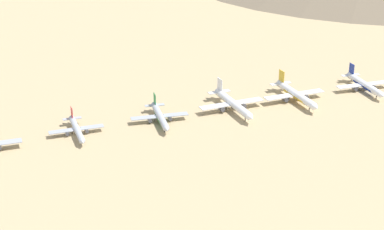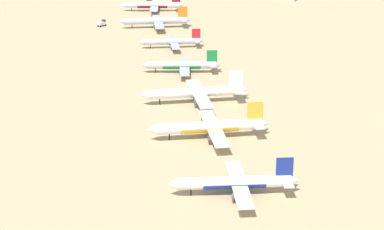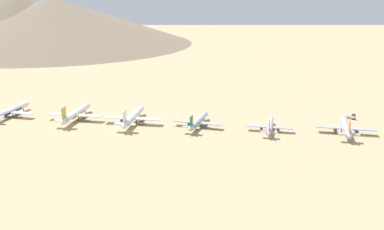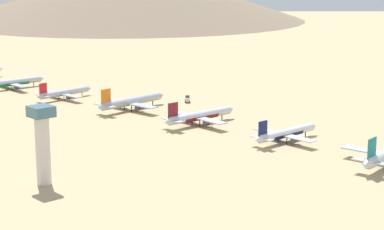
{
  "view_description": "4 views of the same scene",
  "coord_description": "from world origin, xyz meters",
  "px_view_note": "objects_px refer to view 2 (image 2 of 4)",
  "views": [
    {
      "loc": [
        313.68,
        -14.79,
        143.69
      ],
      "look_at": [
        -3.74,
        65.15,
        3.61
      ],
      "focal_mm": 60.7,
      "sensor_mm": 36.0,
      "label": 1
    },
    {
      "loc": [
        -6.19,
        393.4,
        108.11
      ],
      "look_at": [
        -9.96,
        117.24,
        4.05
      ],
      "focal_mm": 69.18,
      "sensor_mm": 36.0,
      "label": 2
    },
    {
      "loc": [
        -274.5,
        -33.4,
        89.99
      ],
      "look_at": [
        -3.16,
        52.83,
        6.7
      ],
      "focal_mm": 42.43,
      "sensor_mm": 36.0,
      "label": 3
    },
    {
      "loc": [
        -196.06,
        -317.39,
        72.95
      ],
      "look_at": [
        8.74,
        -89.01,
        5.04
      ],
      "focal_mm": 66.25,
      "sensor_mm": 36.0,
      "label": 4
    }
  ],
  "objects_px": {
    "service_truck": "(102,23)",
    "parked_jet_4": "(172,42)",
    "parked_jet_5": "(182,65)",
    "parked_jet_8": "(235,183)",
    "parked_jet_7": "(210,127)",
    "parked_jet_6": "(196,92)",
    "parked_jet_2": "(153,5)",
    "parked_jet_3": "(156,21)"
  },
  "relations": [
    {
      "from": "parked_jet_4",
      "to": "service_truck",
      "type": "distance_m",
      "value": 66.0
    },
    {
      "from": "parked_jet_5",
      "to": "parked_jet_7",
      "type": "bearing_deg",
      "value": 97.2
    },
    {
      "from": "parked_jet_8",
      "to": "parked_jet_7",
      "type": "bearing_deg",
      "value": -82.5
    },
    {
      "from": "parked_jet_7",
      "to": "parked_jet_5",
      "type": "bearing_deg",
      "value": -82.8
    },
    {
      "from": "parked_jet_4",
      "to": "parked_jet_6",
      "type": "xyz_separation_m",
      "value": [
        -11.45,
        89.04,
        1.16
      ]
    },
    {
      "from": "parked_jet_3",
      "to": "service_truck",
      "type": "relative_size",
      "value": 7.88
    },
    {
      "from": "parked_jet_4",
      "to": "service_truck",
      "type": "relative_size",
      "value": 6.45
    },
    {
      "from": "parked_jet_6",
      "to": "service_truck",
      "type": "bearing_deg",
      "value": -68.43
    },
    {
      "from": "parked_jet_5",
      "to": "parked_jet_8",
      "type": "xyz_separation_m",
      "value": [
        -16.89,
        131.65,
        0.35
      ]
    },
    {
      "from": "parked_jet_3",
      "to": "parked_jet_8",
      "type": "height_order",
      "value": "parked_jet_3"
    },
    {
      "from": "parked_jet_5",
      "to": "parked_jet_7",
      "type": "distance_m",
      "value": 84.48
    },
    {
      "from": "parked_jet_3",
      "to": "parked_jet_4",
      "type": "distance_m",
      "value": 46.57
    },
    {
      "from": "parked_jet_6",
      "to": "parked_jet_8",
      "type": "height_order",
      "value": "parked_jet_6"
    },
    {
      "from": "parked_jet_4",
      "to": "parked_jet_8",
      "type": "distance_m",
      "value": 178.63
    },
    {
      "from": "parked_jet_4",
      "to": "parked_jet_7",
      "type": "xyz_separation_m",
      "value": [
        -15.96,
        129.39,
        1.06
      ]
    },
    {
      "from": "parked_jet_4",
      "to": "parked_jet_6",
      "type": "height_order",
      "value": "parked_jet_6"
    },
    {
      "from": "parked_jet_6",
      "to": "parked_jet_8",
      "type": "relative_size",
      "value": 1.11
    },
    {
      "from": "parked_jet_8",
      "to": "parked_jet_4",
      "type": "bearing_deg",
      "value": -82.84
    },
    {
      "from": "parked_jet_7",
      "to": "service_truck",
      "type": "height_order",
      "value": "parked_jet_7"
    },
    {
      "from": "service_truck",
      "to": "parked_jet_4",
      "type": "bearing_deg",
      "value": 131.12
    },
    {
      "from": "parked_jet_7",
      "to": "parked_jet_8",
      "type": "xyz_separation_m",
      "value": [
        -6.3,
        47.84,
        -0.42
      ]
    },
    {
      "from": "parked_jet_5",
      "to": "parked_jet_7",
      "type": "height_order",
      "value": "parked_jet_7"
    },
    {
      "from": "parked_jet_3",
      "to": "parked_jet_7",
      "type": "relative_size",
      "value": 0.93
    },
    {
      "from": "parked_jet_6",
      "to": "parked_jet_8",
      "type": "bearing_deg",
      "value": 96.99
    },
    {
      "from": "parked_jet_7",
      "to": "parked_jet_2",
      "type": "bearing_deg",
      "value": -82.29
    },
    {
      "from": "parked_jet_5",
      "to": "parked_jet_6",
      "type": "bearing_deg",
      "value": 97.96
    },
    {
      "from": "parked_jet_4",
      "to": "parked_jet_8",
      "type": "xyz_separation_m",
      "value": [
        -22.26,
        177.23,
        0.64
      ]
    },
    {
      "from": "service_truck",
      "to": "parked_jet_2",
      "type": "bearing_deg",
      "value": -125.41
    },
    {
      "from": "parked_jet_5",
      "to": "parked_jet_8",
      "type": "relative_size",
      "value": 0.91
    },
    {
      "from": "parked_jet_2",
      "to": "parked_jet_4",
      "type": "bearing_deg",
      "value": 98.66
    },
    {
      "from": "parked_jet_4",
      "to": "parked_jet_5",
      "type": "height_order",
      "value": "parked_jet_5"
    },
    {
      "from": "parked_jet_7",
      "to": "parked_jet_6",
      "type": "bearing_deg",
      "value": -83.63
    },
    {
      "from": "service_truck",
      "to": "parked_jet_8",
      "type": "bearing_deg",
      "value": 106.13
    },
    {
      "from": "parked_jet_2",
      "to": "service_truck",
      "type": "bearing_deg",
      "value": 54.59
    },
    {
      "from": "parked_jet_3",
      "to": "service_truck",
      "type": "height_order",
      "value": "parked_jet_3"
    },
    {
      "from": "parked_jet_5",
      "to": "parked_jet_3",
      "type": "bearing_deg",
      "value": -80.34
    },
    {
      "from": "parked_jet_2",
      "to": "parked_jet_7",
      "type": "xyz_separation_m",
      "value": [
        -29.85,
        220.59,
        0.51
      ]
    },
    {
      "from": "parked_jet_3",
      "to": "parked_jet_6",
      "type": "relative_size",
      "value": 0.92
    },
    {
      "from": "parked_jet_4",
      "to": "parked_jet_3",
      "type": "bearing_deg",
      "value": -77.45
    },
    {
      "from": "parked_jet_6",
      "to": "parked_jet_7",
      "type": "xyz_separation_m",
      "value": [
        -4.5,
        40.35,
        -0.09
      ]
    },
    {
      "from": "parked_jet_2",
      "to": "service_truck",
      "type": "relative_size",
      "value": 7.54
    },
    {
      "from": "parked_jet_4",
      "to": "parked_jet_7",
      "type": "height_order",
      "value": "parked_jet_7"
    }
  ]
}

